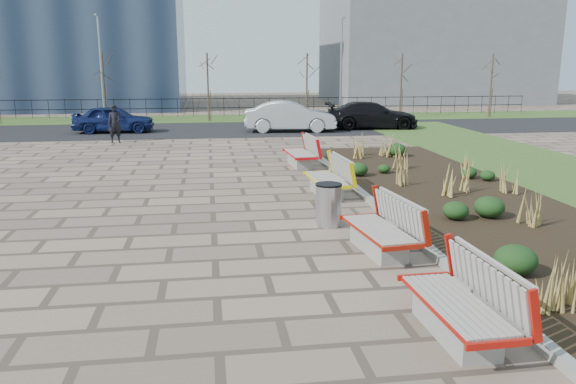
{
  "coord_description": "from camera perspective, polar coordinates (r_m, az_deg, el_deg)",
  "views": [
    {
      "loc": [
        -0.05,
        -7.89,
        3.43
      ],
      "look_at": [
        1.5,
        3.0,
        0.9
      ],
      "focal_mm": 35.0,
      "sensor_mm": 36.0,
      "label": 1
    }
  ],
  "objects": [
    {
      "name": "ground",
      "position": [
        8.6,
        -7.23,
        -10.64
      ],
      "size": [
        120.0,
        120.0,
        0.0
      ],
      "primitive_type": "plane",
      "color": "#856D5C",
      "rests_on": "ground"
    },
    {
      "name": "planting_bed",
      "position": [
        14.74,
        17.46,
        -0.92
      ],
      "size": [
        4.5,
        18.0,
        0.1
      ],
      "primitive_type": "cube",
      "color": "black",
      "rests_on": "ground"
    },
    {
      "name": "planting_curb",
      "position": [
        13.9,
        8.76,
        -1.17
      ],
      "size": [
        0.16,
        18.0,
        0.15
      ],
      "primitive_type": "cube",
      "color": "gray",
      "rests_on": "ground"
    },
    {
      "name": "grass_verge_far",
      "position": [
        36.05,
        -8.04,
        7.38
      ],
      "size": [
        80.0,
        5.0,
        0.04
      ],
      "primitive_type": "cube",
      "color": "#33511E",
      "rests_on": "ground"
    },
    {
      "name": "road",
      "position": [
        30.09,
        -7.99,
        6.29
      ],
      "size": [
        80.0,
        7.0,
        0.02
      ],
      "primitive_type": "cube",
      "color": "black",
      "rests_on": "ground"
    },
    {
      "name": "bench_a",
      "position": [
        7.55,
        16.71,
        -10.44
      ],
      "size": [
        0.97,
        2.13,
        1.0
      ],
      "primitive_type": null,
      "rotation": [
        0.0,
        0.0,
        0.03
      ],
      "color": "#B6140C",
      "rests_on": "ground"
    },
    {
      "name": "bench_b",
      "position": [
        10.47,
        9.18,
        -3.46
      ],
      "size": [
        1.14,
        2.19,
        1.0
      ],
      "primitive_type": null,
      "rotation": [
        0.0,
        0.0,
        0.12
      ],
      "color": "#A41A0A",
      "rests_on": "ground"
    },
    {
      "name": "bench_c",
      "position": [
        14.87,
        3.9,
        1.55
      ],
      "size": [
        1.02,
        2.15,
        1.0
      ],
      "primitive_type": null,
      "rotation": [
        0.0,
        0.0,
        0.06
      ],
      "color": "yellow",
      "rests_on": "ground"
    },
    {
      "name": "bench_d",
      "position": [
        19.12,
        1.19,
        4.13
      ],
      "size": [
        1.04,
        2.16,
        1.0
      ],
      "primitive_type": null,
      "rotation": [
        0.0,
        0.0,
        0.07
      ],
      "color": "red",
      "rests_on": "ground"
    },
    {
      "name": "litter_bin",
      "position": [
        12.06,
        4.12,
        -1.36
      ],
      "size": [
        0.55,
        0.55,
        0.91
      ],
      "primitive_type": "cylinder",
      "color": "#B2B2B7",
      "rests_on": "ground"
    },
    {
      "name": "pedestrian",
      "position": [
        26.02,
        -17.18,
        6.64
      ],
      "size": [
        0.7,
        0.56,
        1.67
      ],
      "primitive_type": "imported",
      "rotation": [
        0.0,
        0.0,
        0.3
      ],
      "color": "black",
      "rests_on": "ground"
    },
    {
      "name": "car_blue",
      "position": [
        29.79,
        -17.3,
        7.1
      ],
      "size": [
        3.98,
        1.63,
        1.35
      ],
      "primitive_type": "imported",
      "rotation": [
        0.0,
        0.0,
        1.58
      ],
      "color": "#111B4D",
      "rests_on": "road"
    },
    {
      "name": "car_silver",
      "position": [
        28.88,
        0.22,
        7.68
      ],
      "size": [
        4.77,
        2.06,
        1.53
      ],
      "primitive_type": "imported",
      "rotation": [
        0.0,
        0.0,
        1.47
      ],
      "color": "#ADB0B5",
      "rests_on": "road"
    },
    {
      "name": "car_black",
      "position": [
        30.52,
        8.51,
        7.72
      ],
      "size": [
        5.04,
        2.4,
        1.42
      ],
      "primitive_type": "imported",
      "rotation": [
        0.0,
        0.0,
        1.49
      ],
      "color": "black",
      "rests_on": "road"
    },
    {
      "name": "tree_b",
      "position": [
        34.93,
        -18.17,
        10.03
      ],
      "size": [
        1.4,
        1.4,
        4.0
      ],
      "primitive_type": null,
      "color": "#4C3D2D",
      "rests_on": "grass_verge_far"
    },
    {
      "name": "tree_c",
      "position": [
        34.42,
        -8.13,
        10.5
      ],
      "size": [
        1.4,
        1.4,
        4.0
      ],
      "primitive_type": null,
      "color": "#4C3D2D",
      "rests_on": "grass_verge_far"
    },
    {
      "name": "tree_d",
      "position": [
        34.95,
        1.92,
        10.65
      ],
      "size": [
        1.4,
        1.4,
        4.0
      ],
      "primitive_type": null,
      "color": "#4C3D2D",
      "rests_on": "grass_verge_far"
    },
    {
      "name": "tree_e",
      "position": [
        36.47,
        11.41,
        10.5
      ],
      "size": [
        1.4,
        1.4,
        4.0
      ],
      "primitive_type": null,
      "color": "#4C3D2D",
      "rests_on": "grass_verge_far"
    },
    {
      "name": "tree_f",
      "position": [
        38.86,
        19.92,
        10.13
      ],
      "size": [
        1.4,
        1.4,
        4.0
      ],
      "primitive_type": null,
      "color": "#4C3D2D",
      "rests_on": "grass_verge_far"
    },
    {
      "name": "lamp_west",
      "position": [
        34.41,
        -18.43,
        11.64
      ],
      "size": [
        0.24,
        0.6,
        6.0
      ],
      "primitive_type": null,
      "color": "gray",
      "rests_on": "grass_verge_far"
    },
    {
      "name": "lamp_east",
      "position": [
        34.83,
        5.4,
        12.24
      ],
      "size": [
        0.24,
        0.6,
        6.0
      ],
      "primitive_type": null,
      "color": "gray",
      "rests_on": "grass_verge_far"
    },
    {
      "name": "railing_fence",
      "position": [
        37.49,
        -8.08,
        8.54
      ],
      "size": [
        44.0,
        0.1,
        1.2
      ],
      "primitive_type": null,
      "color": "black",
      "rests_on": "grass_verge_far"
    },
    {
      "name": "building_grey",
      "position": [
        53.79,
        14.25,
        14.23
      ],
      "size": [
        18.0,
        12.0,
        10.0
      ],
      "primitive_type": "cube",
      "color": "slate",
      "rests_on": "ground"
    }
  ]
}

